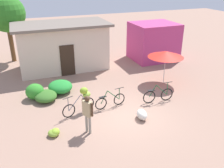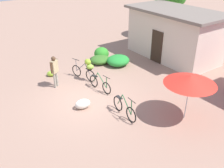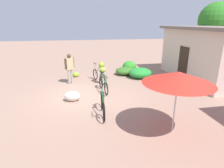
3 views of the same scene
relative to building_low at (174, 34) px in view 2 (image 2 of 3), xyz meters
name	(u,v)px [view 2 (image 2 of 3)]	position (x,y,z in m)	size (l,w,h in m)	color
ground_plane	(88,99)	(1.50, -7.30, -1.57)	(60.00, 60.00, 0.00)	#9A7664
building_low	(174,34)	(0.00, 0.00, 0.00)	(6.23, 3.40, 3.10)	beige
hedge_bush_front_left	(101,53)	(-2.31, -4.07, -1.16)	(0.95, 0.95, 0.82)	#338E2A
hedge_bush_front_right	(100,60)	(-1.82, -4.49, -1.32)	(1.15, 1.27, 0.50)	#376B26
hedge_bush_mid	(118,60)	(-0.93, -3.74, -1.25)	(1.31, 1.43, 0.63)	#258D33
market_umbrella	(190,80)	(5.12, -4.71, 0.23)	(2.08, 2.08, 1.98)	beige
bicycle_leftmost	(87,68)	(-0.31, -6.30, -0.84)	(1.65, 0.71, 1.24)	black
bicycle_near_pile	(100,84)	(1.06, -6.34, -1.22)	(1.63, 0.27, 0.93)	black
bicycle_center_loaded	(124,108)	(3.54, -6.71, -1.20)	(1.67, 0.18, 1.04)	black
banana_pile_on_ground	(51,74)	(-1.90, -7.73, -1.43)	(0.63, 0.60, 0.31)	#90BC32
produce_sack	(83,104)	(2.02, -7.87, -1.35)	(0.70, 0.44, 0.44)	silver
person_vendor	(55,69)	(-0.54, -8.01, -0.53)	(0.38, 0.51, 1.69)	gray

